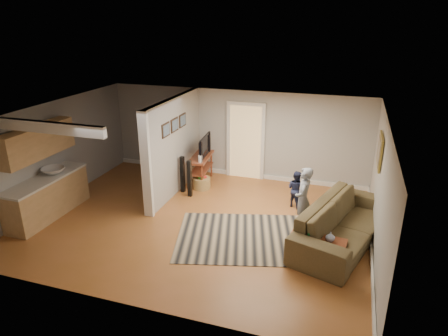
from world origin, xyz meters
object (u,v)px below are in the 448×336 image
at_px(sofa, 341,242).
at_px(child, 301,229).
at_px(speaker_left, 190,179).
at_px(toy_basket, 202,182).
at_px(speaker_right, 182,174).
at_px(tv_console, 201,159).
at_px(coffee_table, 317,245).
at_px(toddler, 295,206).

height_order(sofa, child, child).
distance_m(speaker_left, toy_basket, 0.65).
distance_m(sofa, speaker_right, 4.38).
height_order(tv_console, speaker_right, tv_console).
bearing_deg(speaker_right, speaker_left, -27.59).
xyz_separation_m(sofa, coffee_table, (-0.43, -0.83, 0.33)).
relative_size(coffee_table, child, 0.78).
bearing_deg(speaker_right, tv_console, 78.55).
xyz_separation_m(coffee_table, speaker_left, (-3.42, 1.96, 0.17)).
relative_size(child, toddler, 1.56).
bearing_deg(child, speaker_left, -105.60).
bearing_deg(coffee_table, speaker_left, 150.16).
xyz_separation_m(speaker_left, toddler, (2.69, 0.24, -0.49)).
bearing_deg(toddler, tv_console, 15.87).
bearing_deg(speaker_right, sofa, -9.26).
bearing_deg(coffee_table, toddler, 108.51).
bearing_deg(sofa, toy_basket, 83.34).
distance_m(sofa, toy_basket, 4.11).
bearing_deg(sofa, coffee_table, 170.40).
xyz_separation_m(toy_basket, child, (2.87, -1.41, -0.17)).
xyz_separation_m(tv_console, speaker_right, (-0.26, -0.72, -0.22)).
xyz_separation_m(speaker_right, child, (3.27, -1.06, -0.49)).
bearing_deg(child, tv_console, -120.34).
bearing_deg(coffee_table, toy_basket, 142.68).
height_order(coffee_table, toddler, coffee_table).
distance_m(tv_console, toddler, 2.89).
bearing_deg(toy_basket, speaker_left, -101.14).
distance_m(sofa, toddler, 1.80).
bearing_deg(toddler, coffee_table, 138.71).
distance_m(toy_basket, child, 3.20).
relative_size(sofa, tv_console, 2.29).
bearing_deg(tv_console, sofa, -34.00).
xyz_separation_m(sofa, speaker_right, (-4.14, 1.35, 0.49)).
height_order(speaker_left, toy_basket, speaker_left).
distance_m(sofa, coffee_table, 0.99).
bearing_deg(coffee_table, tv_console, 139.98).
bearing_deg(child, toy_basket, -115.88).
height_order(sofa, speaker_right, speaker_right).
relative_size(sofa, toy_basket, 6.27).
xyz_separation_m(sofa, child, (-0.87, 0.29, 0.00)).
bearing_deg(tv_console, child, -36.57).
relative_size(speaker_left, toy_basket, 2.08).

